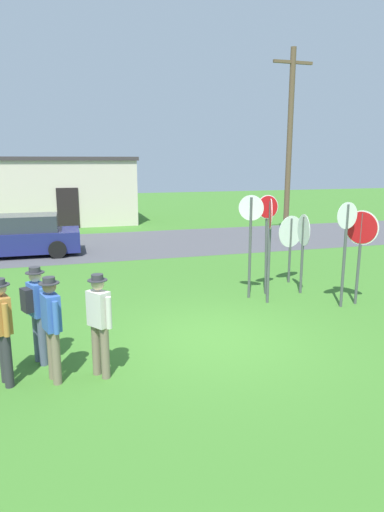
{
  "coord_description": "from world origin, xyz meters",
  "views": [
    {
      "loc": [
        -2.79,
        -7.9,
        3.5
      ],
      "look_at": [
        0.08,
        1.86,
        1.3
      ],
      "focal_mm": 31.21,
      "sensor_mm": 36.0,
      "label": 1
    }
  ],
  "objects_px": {
    "stop_sign_rear_left": "(290,238)",
    "stop_sign_leaning_right": "(360,240)",
    "utility_pole": "(289,143)",
    "stop_sign_far_back": "(267,230)",
    "person_near_signs": "(52,323)",
    "person_in_dark_shirt": "(3,326)",
    "parked_car_on_street": "(22,237)",
    "stop_sign_leaning_left": "(303,240)",
    "stop_sign_nearest": "(270,233)",
    "person_holding_notes": "(99,320)",
    "person_on_left": "(36,308)",
    "stop_sign_rear_right": "(251,231)",
    "stop_sign_tallest": "(346,238)"
  },
  "relations": [
    {
      "from": "stop_sign_nearest",
      "to": "person_in_dark_shirt",
      "type": "bearing_deg",
      "value": -155.68
    },
    {
      "from": "stop_sign_leaning_right",
      "to": "person_in_dark_shirt",
      "type": "relative_size",
      "value": 1.34
    },
    {
      "from": "stop_sign_leaning_right",
      "to": "stop_sign_nearest",
      "type": "bearing_deg",
      "value": 161.64
    },
    {
      "from": "stop_sign_rear_left",
      "to": "stop_sign_far_back",
      "type": "bearing_deg",
      "value": -144.58
    },
    {
      "from": "person_in_dark_shirt",
      "to": "person_on_left",
      "type": "bearing_deg",
      "value": 54.01
    },
    {
      "from": "stop_sign_tallest",
      "to": "person_near_signs",
      "type": "relative_size",
      "value": 1.47
    },
    {
      "from": "stop_sign_leaning_left",
      "to": "stop_sign_leaning_right",
      "type": "relative_size",
      "value": 0.91
    },
    {
      "from": "stop_sign_tallest",
      "to": "stop_sign_leaning_right",
      "type": "height_order",
      "value": "stop_sign_tallest"
    },
    {
      "from": "stop_sign_nearest",
      "to": "stop_sign_rear_right",
      "type": "bearing_deg",
      "value": 118.26
    },
    {
      "from": "utility_pole",
      "to": "stop_sign_far_back",
      "type": "bearing_deg",
      "value": -121.44
    },
    {
      "from": "stop_sign_rear_right",
      "to": "person_on_left",
      "type": "bearing_deg",
      "value": -153.76
    },
    {
      "from": "utility_pole",
      "to": "person_near_signs",
      "type": "bearing_deg",
      "value": -132.19
    },
    {
      "from": "utility_pole",
      "to": "stop_sign_leaning_left",
      "type": "relative_size",
      "value": 3.82
    },
    {
      "from": "stop_sign_far_back",
      "to": "stop_sign_nearest",
      "type": "relative_size",
      "value": 1.01
    },
    {
      "from": "stop_sign_tallest",
      "to": "stop_sign_rear_right",
      "type": "bearing_deg",
      "value": 144.85
    },
    {
      "from": "person_near_signs",
      "to": "person_in_dark_shirt",
      "type": "bearing_deg",
      "value": 171.7
    },
    {
      "from": "stop_sign_rear_left",
      "to": "stop_sign_tallest",
      "type": "bearing_deg",
      "value": -86.41
    },
    {
      "from": "stop_sign_rear_right",
      "to": "stop_sign_tallest",
      "type": "bearing_deg",
      "value": -35.15
    },
    {
      "from": "stop_sign_rear_left",
      "to": "stop_sign_leaning_right",
      "type": "bearing_deg",
      "value": -73.97
    },
    {
      "from": "stop_sign_leaning_left",
      "to": "stop_sign_rear_left",
      "type": "relative_size",
      "value": 1.09
    },
    {
      "from": "stop_sign_leaning_right",
      "to": "utility_pole",
      "type": "bearing_deg",
      "value": 72.67
    },
    {
      "from": "person_near_signs",
      "to": "person_on_left",
      "type": "bearing_deg",
      "value": 109.27
    },
    {
      "from": "parked_car_on_street",
      "to": "stop_sign_tallest",
      "type": "height_order",
      "value": "stop_sign_tallest"
    },
    {
      "from": "stop_sign_rear_left",
      "to": "person_holding_notes",
      "type": "relative_size",
      "value": 1.12
    },
    {
      "from": "stop_sign_far_back",
      "to": "stop_sign_leaning_right",
      "type": "distance_m",
      "value": 2.3
    },
    {
      "from": "stop_sign_nearest",
      "to": "stop_sign_rear_left",
      "type": "height_order",
      "value": "stop_sign_nearest"
    },
    {
      "from": "person_in_dark_shirt",
      "to": "stop_sign_rear_right",
      "type": "bearing_deg",
      "value": 29.58
    },
    {
      "from": "stop_sign_leaning_right",
      "to": "stop_sign_rear_left",
      "type": "bearing_deg",
      "value": 106.03
    },
    {
      "from": "person_near_signs",
      "to": "stop_sign_leaning_right",
      "type": "bearing_deg",
      "value": 15.89
    },
    {
      "from": "stop_sign_far_back",
      "to": "stop_sign_rear_left",
      "type": "height_order",
      "value": "stop_sign_far_back"
    },
    {
      "from": "stop_sign_nearest",
      "to": "person_on_left",
      "type": "xyz_separation_m",
      "value": [
        -5.33,
        -1.98,
        -0.76
      ]
    },
    {
      "from": "stop_sign_far_back",
      "to": "person_holding_notes",
      "type": "relative_size",
      "value": 1.51
    },
    {
      "from": "utility_pole",
      "to": "stop_sign_leaning_left",
      "type": "height_order",
      "value": "utility_pole"
    },
    {
      "from": "parked_car_on_street",
      "to": "stop_sign_far_back",
      "type": "height_order",
      "value": "stop_sign_far_back"
    },
    {
      "from": "parked_car_on_street",
      "to": "person_holding_notes",
      "type": "relative_size",
      "value": 2.49
    },
    {
      "from": "stop_sign_leaning_left",
      "to": "stop_sign_tallest",
      "type": "height_order",
      "value": "stop_sign_tallest"
    },
    {
      "from": "parked_car_on_street",
      "to": "stop_sign_leaning_left",
      "type": "bearing_deg",
      "value": -44.0
    },
    {
      "from": "stop_sign_leaning_right",
      "to": "person_on_left",
      "type": "bearing_deg",
      "value": -170.16
    },
    {
      "from": "stop_sign_rear_left",
      "to": "parked_car_on_street",
      "type": "bearing_deg",
      "value": 141.24
    },
    {
      "from": "utility_pole",
      "to": "stop_sign_leaning_right",
      "type": "relative_size",
      "value": 3.49
    },
    {
      "from": "stop_sign_nearest",
      "to": "person_in_dark_shirt",
      "type": "height_order",
      "value": "stop_sign_nearest"
    },
    {
      "from": "stop_sign_rear_right",
      "to": "stop_sign_nearest",
      "type": "xyz_separation_m",
      "value": [
        0.28,
        -0.51,
        0.01
      ]
    },
    {
      "from": "stop_sign_far_back",
      "to": "person_in_dark_shirt",
      "type": "distance_m",
      "value": 6.99
    },
    {
      "from": "parked_car_on_street",
      "to": "stop_sign_rear_left",
      "type": "height_order",
      "value": "stop_sign_rear_left"
    },
    {
      "from": "parked_car_on_street",
      "to": "stop_sign_nearest",
      "type": "xyz_separation_m",
      "value": [
        6.31,
        -7.77,
        1.08
      ]
    },
    {
      "from": "stop_sign_rear_left",
      "to": "stop_sign_leaning_right",
      "type": "height_order",
      "value": "stop_sign_leaning_right"
    },
    {
      "from": "person_in_dark_shirt",
      "to": "stop_sign_leaning_right",
      "type": "bearing_deg",
      "value": 13.76
    },
    {
      "from": "stop_sign_rear_right",
      "to": "person_in_dark_shirt",
      "type": "height_order",
      "value": "stop_sign_rear_right"
    },
    {
      "from": "person_holding_notes",
      "to": "person_on_left",
      "type": "bearing_deg",
      "value": 141.67
    },
    {
      "from": "parked_car_on_street",
      "to": "person_on_left",
      "type": "bearing_deg",
      "value": -84.29
    }
  ]
}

